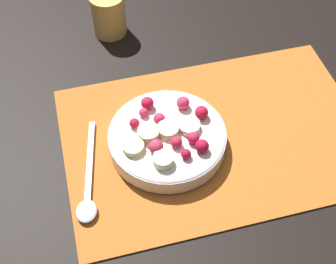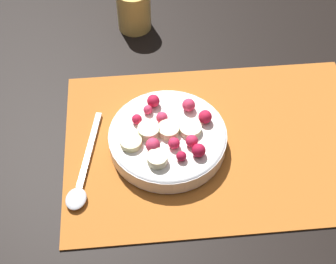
{
  "view_description": "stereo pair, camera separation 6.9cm",
  "coord_description": "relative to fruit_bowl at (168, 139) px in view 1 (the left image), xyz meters",
  "views": [
    {
      "loc": [
        0.19,
        0.42,
        0.59
      ],
      "look_at": [
        0.08,
        0.0,
        0.04
      ],
      "focal_mm": 50.0,
      "sensor_mm": 36.0,
      "label": 1
    },
    {
      "loc": [
        0.12,
        0.43,
        0.59
      ],
      "look_at": [
        0.08,
        0.0,
        0.04
      ],
      "focal_mm": 50.0,
      "sensor_mm": 36.0,
      "label": 2
    }
  ],
  "objects": [
    {
      "name": "drinking_glass",
      "position": [
        0.04,
        -0.3,
        0.02
      ],
      "size": [
        0.06,
        0.06,
        0.08
      ],
      "color": "#F4CC66",
      "rests_on": "ground_plane"
    },
    {
      "name": "fruit_bowl",
      "position": [
        0.0,
        0.0,
        0.0
      ],
      "size": [
        0.18,
        0.18,
        0.05
      ],
      "color": "white",
      "rests_on": "placemat"
    },
    {
      "name": "spoon",
      "position": [
        0.13,
        0.05,
        -0.02
      ],
      "size": [
        0.05,
        0.18,
        0.01
      ],
      "rotation": [
        0.0,
        0.0,
        7.65
      ],
      "color": "silver",
      "rests_on": "placemat"
    },
    {
      "name": "ground_plane",
      "position": [
        -0.08,
        -0.0,
        -0.03
      ],
      "size": [
        3.0,
        3.0,
        0.0
      ],
      "primitive_type": "plane",
      "color": "black"
    },
    {
      "name": "placemat",
      "position": [
        -0.08,
        -0.0,
        -0.02
      ],
      "size": [
        0.48,
        0.32,
        0.01
      ],
      "color": "#B26023",
      "rests_on": "ground_plane"
    }
  ]
}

